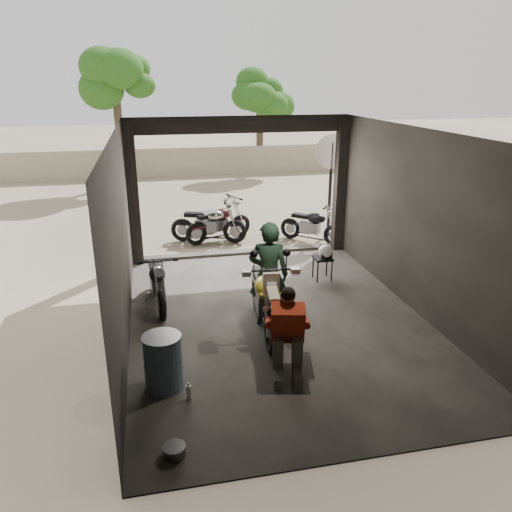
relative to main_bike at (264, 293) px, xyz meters
name	(u,v)px	position (x,y,z in m)	size (l,w,h in m)	color
ground	(277,319)	(0.30, 0.32, -0.67)	(80.00, 80.00, 0.00)	#7A6D56
garage	(270,240)	(0.30, 0.86, 0.61)	(7.00, 7.13, 3.20)	#2D2B28
boundary_wall	(196,161)	(0.30, 14.32, -0.07)	(18.00, 0.30, 1.20)	gray
tree_left	(114,77)	(-2.70, 12.82, 3.32)	(2.20, 2.20, 5.60)	#382B1E
tree_right	(260,88)	(3.10, 14.32, 2.89)	(2.20, 2.20, 5.00)	#382B1E
main_bike	(264,293)	(0.00, 0.00, 0.00)	(0.82, 2.00, 1.33)	beige
left_bike	(157,279)	(-1.70, 1.34, -0.14)	(0.64, 1.55, 1.05)	black
outside_bike_a	(208,221)	(-0.33, 4.89, -0.09)	(0.70, 1.69, 1.15)	black
outside_bike_b	(219,220)	(-0.05, 4.97, -0.11)	(0.68, 1.64, 1.11)	#3B0E12
outside_bike_c	(312,223)	(2.24, 4.34, -0.15)	(0.63, 1.53, 1.04)	black
rider	(269,275)	(0.11, 0.17, 0.25)	(0.67, 0.44, 1.82)	black
mechanic	(288,336)	(0.01, -1.38, -0.05)	(0.62, 0.85, 1.22)	#AF3217
stool	(323,261)	(1.66, 1.86, -0.24)	(0.36, 0.36, 0.50)	black
helmet	(325,251)	(1.70, 1.83, -0.02)	(0.30, 0.31, 0.28)	silver
oil_drum	(163,363)	(-1.70, -1.35, -0.27)	(0.51, 0.51, 0.78)	#3C5465
sign_post	(331,167)	(2.84, 4.76, 1.17)	(0.89, 0.08, 2.67)	black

